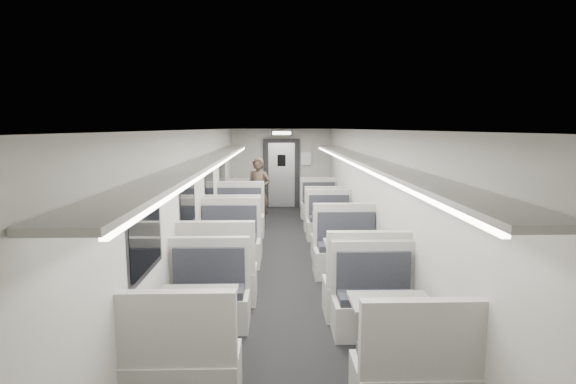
{
  "coord_description": "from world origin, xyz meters",
  "views": [
    {
      "loc": [
        -0.16,
        -7.69,
        2.44
      ],
      "look_at": [
        0.09,
        1.71,
        1.08
      ],
      "focal_mm": 28.0,
      "sensor_mm": 36.0,
      "label": 1
    }
  ],
  "objects": [
    {
      "name": "room",
      "position": [
        0.0,
        0.0,
        1.2
      ],
      "size": [
        3.24,
        12.24,
        2.64
      ],
      "color": "black",
      "rests_on": "ground"
    },
    {
      "name": "exit_sign",
      "position": [
        0.0,
        5.44,
        2.28
      ],
      "size": [
        0.62,
        0.12,
        0.16
      ],
      "color": "black",
      "rests_on": "room"
    },
    {
      "name": "window_a",
      "position": [
        -1.49,
        3.4,
        1.35
      ],
      "size": [
        0.02,
        1.18,
        0.84
      ],
      "primitive_type": "cube",
      "color": "black",
      "rests_on": "room"
    },
    {
      "name": "booth_right_b",
      "position": [
        1.0,
        1.2,
        0.36
      ],
      "size": [
        1.0,
        2.02,
        1.08
      ],
      "color": "#AAA6A0",
      "rests_on": "room"
    },
    {
      "name": "window_b",
      "position": [
        -1.49,
        1.2,
        1.35
      ],
      "size": [
        0.02,
        1.18,
        0.84
      ],
      "primitive_type": "cube",
      "color": "black",
      "rests_on": "room"
    },
    {
      "name": "luggage_rack_left",
      "position": [
        -1.24,
        -0.3,
        1.92
      ],
      "size": [
        0.46,
        10.4,
        0.09
      ],
      "color": "#AAA6A0",
      "rests_on": "room"
    },
    {
      "name": "luggage_rack_right",
      "position": [
        1.24,
        -0.3,
        1.92
      ],
      "size": [
        0.46,
        10.4,
        0.09
      ],
      "color": "#AAA6A0",
      "rests_on": "room"
    },
    {
      "name": "window_c",
      "position": [
        -1.49,
        -1.0,
        1.35
      ],
      "size": [
        0.02,
        1.18,
        0.84
      ],
      "primitive_type": "cube",
      "color": "black",
      "rests_on": "room"
    },
    {
      "name": "vestibule_door",
      "position": [
        0.0,
        5.93,
        1.04
      ],
      "size": [
        1.1,
        0.13,
        2.1
      ],
      "color": "black",
      "rests_on": "room"
    },
    {
      "name": "booth_left_c",
      "position": [
        -1.0,
        -0.75,
        0.4
      ],
      "size": [
        1.1,
        2.23,
        1.19
      ],
      "color": "#AAA6A0",
      "rests_on": "room"
    },
    {
      "name": "booth_right_c",
      "position": [
        1.0,
        -1.32,
        0.39
      ],
      "size": [
        1.08,
        2.19,
        1.17
      ],
      "color": "#AAA6A0",
      "rests_on": "room"
    },
    {
      "name": "booth_left_a",
      "position": [
        -1.0,
        3.49,
        0.35
      ],
      "size": [
        0.98,
        1.98,
        1.06
      ],
      "color": "#AAA6A0",
      "rests_on": "room"
    },
    {
      "name": "booth_right_d",
      "position": [
        1.0,
        -3.39,
        0.36
      ],
      "size": [
        1.0,
        2.03,
        1.09
      ],
      "color": "#AAA6A0",
      "rests_on": "room"
    },
    {
      "name": "booth_left_d",
      "position": [
        -1.0,
        -3.15,
        0.36
      ],
      "size": [
        1.0,
        2.03,
        1.08
      ],
      "color": "#AAA6A0",
      "rests_on": "room"
    },
    {
      "name": "booth_left_b",
      "position": [
        -1.0,
        1.47,
        0.41
      ],
      "size": [
        1.12,
        2.27,
        1.22
      ],
      "color": "#AAA6A0",
      "rests_on": "room"
    },
    {
      "name": "window_d",
      "position": [
        -1.49,
        -3.2,
        1.35
      ],
      "size": [
        0.02,
        1.18,
        0.84
      ],
      "primitive_type": "cube",
      "color": "black",
      "rests_on": "room"
    },
    {
      "name": "wall_notice",
      "position": [
        0.75,
        5.92,
        1.5
      ],
      "size": [
        0.32,
        0.02,
        0.4
      ],
      "primitive_type": "cube",
      "color": "silver",
      "rests_on": "room"
    },
    {
      "name": "passenger",
      "position": [
        -0.61,
        3.33,
        0.85
      ],
      "size": [
        0.72,
        0.59,
        1.71
      ],
      "primitive_type": "imported",
      "rotation": [
        0.0,
        0.0,
        -0.34
      ],
      "color": "black",
      "rests_on": "room"
    },
    {
      "name": "booth_right_a",
      "position": [
        1.0,
        3.58,
        0.36
      ],
      "size": [
        0.99,
        2.01,
        1.08
      ],
      "color": "#AAA6A0",
      "rests_on": "room"
    }
  ]
}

